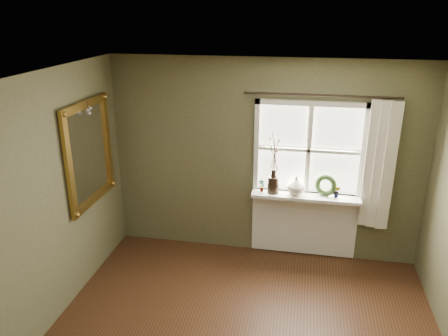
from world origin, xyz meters
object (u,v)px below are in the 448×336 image
Objects in this scene: wreath at (326,187)px; gilt_mirror at (89,153)px; cream_vase at (296,185)px; dark_jug at (273,185)px.

wreath is 2.90m from gilt_mirror.
gilt_mirror is at bearing -146.72° from wreath.
cream_vase is 0.37m from wreath.
cream_vase is at bearing 16.62° from gilt_mirror.
wreath reaches higher than dark_jug.
gilt_mirror reaches higher than cream_vase.
cream_vase is 0.88× the size of wreath.
wreath is (0.65, 0.04, -0.00)m from dark_jug.
dark_jug is at bearing -158.51° from wreath.
gilt_mirror reaches higher than wreath.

